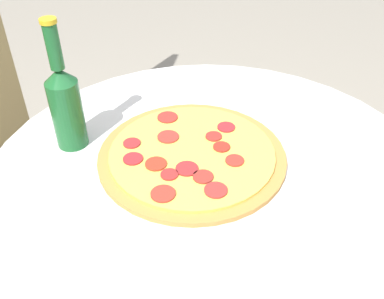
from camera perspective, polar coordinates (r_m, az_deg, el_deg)
name	(u,v)px	position (r m, az deg, el deg)	size (l,w,h in m)	color
table	(210,237)	(0.96, 2.48, -11.57)	(0.87, 0.87, 0.76)	silver
pizza	(192,155)	(0.83, -0.04, -0.68)	(0.37, 0.37, 0.02)	#B77F3D
beer_bottle	(65,103)	(0.86, -16.55, 6.00)	(0.06, 0.06, 0.26)	#195628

